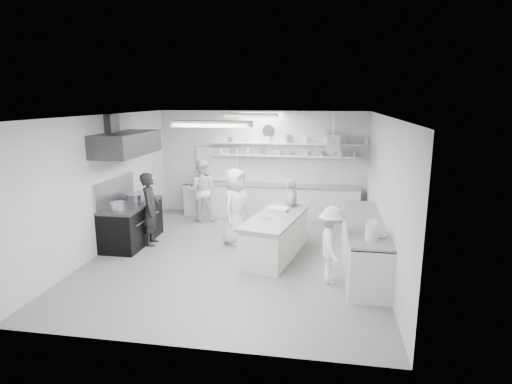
% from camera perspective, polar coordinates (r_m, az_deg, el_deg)
% --- Properties ---
extents(floor, '(6.00, 7.00, 0.02)m').
position_cam_1_polar(floor, '(9.24, -2.60, -8.67)').
color(floor, gray).
rests_on(floor, ground).
extents(ceiling, '(6.00, 7.00, 0.02)m').
position_cam_1_polar(ceiling, '(8.62, -2.81, 10.39)').
color(ceiling, silver).
rests_on(ceiling, wall_back).
extents(wall_back, '(6.00, 0.04, 3.00)m').
position_cam_1_polar(wall_back, '(12.19, 0.76, 3.92)').
color(wall_back, silver).
rests_on(wall_back, floor).
extents(wall_front, '(6.00, 0.04, 3.00)m').
position_cam_1_polar(wall_front, '(5.56, -10.36, -6.95)').
color(wall_front, silver).
rests_on(wall_front, floor).
extents(wall_left, '(0.04, 7.00, 3.00)m').
position_cam_1_polar(wall_left, '(9.87, -19.98, 1.09)').
color(wall_left, silver).
rests_on(wall_left, floor).
extents(wall_right, '(0.04, 7.00, 3.00)m').
position_cam_1_polar(wall_right, '(8.69, 17.02, -0.18)').
color(wall_right, silver).
rests_on(wall_right, floor).
extents(stove, '(0.80, 1.80, 0.90)m').
position_cam_1_polar(stove, '(10.28, -16.51, -4.27)').
color(stove, black).
rests_on(stove, floor).
extents(exhaust_hood, '(0.85, 2.00, 0.50)m').
position_cam_1_polar(exhaust_hood, '(9.91, -17.20, 6.31)').
color(exhaust_hood, '#39393E').
rests_on(exhaust_hood, wall_left).
extents(back_counter, '(5.00, 0.60, 0.92)m').
position_cam_1_polar(back_counter, '(12.06, 1.94, -1.22)').
color(back_counter, silver).
rests_on(back_counter, floor).
extents(shelf_lower, '(4.20, 0.26, 0.04)m').
position_cam_1_polar(shelf_lower, '(11.94, 4.00, 4.92)').
color(shelf_lower, silver).
rests_on(shelf_lower, wall_back).
extents(shelf_upper, '(4.20, 0.26, 0.04)m').
position_cam_1_polar(shelf_upper, '(11.90, 4.03, 6.59)').
color(shelf_upper, silver).
rests_on(shelf_upper, wall_back).
extents(pass_through_window, '(1.30, 0.04, 1.00)m').
position_cam_1_polar(pass_through_window, '(12.44, -5.19, 3.81)').
color(pass_through_window, black).
rests_on(pass_through_window, wall_back).
extents(wall_clock, '(0.32, 0.05, 0.32)m').
position_cam_1_polar(wall_clock, '(12.02, 1.70, 8.35)').
color(wall_clock, silver).
rests_on(wall_clock, wall_back).
extents(right_counter, '(0.74, 3.30, 0.94)m').
position_cam_1_polar(right_counter, '(8.74, 14.46, -6.98)').
color(right_counter, silver).
rests_on(right_counter, floor).
extents(pot_rack, '(0.30, 1.60, 0.40)m').
position_cam_1_polar(pot_rack, '(10.87, 10.43, 6.90)').
color(pot_rack, '#9FA3A8').
rests_on(pot_rack, ceiling).
extents(light_fixture_front, '(1.30, 0.25, 0.10)m').
position_cam_1_polar(light_fixture_front, '(6.87, -6.02, 9.20)').
color(light_fixture_front, silver).
rests_on(light_fixture_front, ceiling).
extents(light_fixture_rear, '(1.30, 0.25, 0.10)m').
position_cam_1_polar(light_fixture_rear, '(10.38, -0.66, 10.39)').
color(light_fixture_rear, silver).
rests_on(light_fixture_rear, ceiling).
extents(prep_island, '(1.28, 2.38, 0.83)m').
position_cam_1_polar(prep_island, '(9.14, 2.67, -6.08)').
color(prep_island, silver).
rests_on(prep_island, floor).
extents(stove_pot, '(0.42, 0.42, 0.22)m').
position_cam_1_polar(stove_pot, '(10.37, -16.06, -0.83)').
color(stove_pot, '#9FA3A8').
rests_on(stove_pot, stove).
extents(cook_stove, '(0.53, 0.69, 1.70)m').
position_cam_1_polar(cook_stove, '(9.98, -14.17, -2.25)').
color(cook_stove, black).
rests_on(cook_stove, floor).
extents(cook_back, '(0.94, 0.79, 1.71)m').
position_cam_1_polar(cook_back, '(11.69, -7.42, 0.23)').
color(cook_back, silver).
rests_on(cook_back, floor).
extents(cook_island_left, '(0.82, 1.00, 1.77)m').
position_cam_1_polar(cook_island_left, '(9.76, -2.79, -1.97)').
color(cook_island_left, silver).
rests_on(cook_island_left, floor).
extents(cook_island_right, '(0.39, 0.89, 1.51)m').
position_cam_1_polar(cook_island_right, '(10.01, 4.76, -2.42)').
color(cook_island_right, silver).
rests_on(cook_island_right, floor).
extents(cook_right, '(0.65, 0.99, 1.45)m').
position_cam_1_polar(cook_right, '(7.84, 10.30, -7.11)').
color(cook_right, silver).
rests_on(cook_right, floor).
extents(bowl_island_a, '(0.34, 0.34, 0.06)m').
position_cam_1_polar(bowl_island_a, '(8.84, 1.23, -3.68)').
color(bowl_island_a, '#9FA3A8').
rests_on(bowl_island_a, prep_island).
extents(bowl_island_b, '(0.28, 0.28, 0.07)m').
position_cam_1_polar(bowl_island_b, '(9.05, 3.77, -3.29)').
color(bowl_island_b, silver).
rests_on(bowl_island_b, prep_island).
extents(bowl_right, '(0.35, 0.35, 0.06)m').
position_cam_1_polar(bowl_right, '(7.71, 16.34, -5.82)').
color(bowl_right, silver).
rests_on(bowl_right, right_counter).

